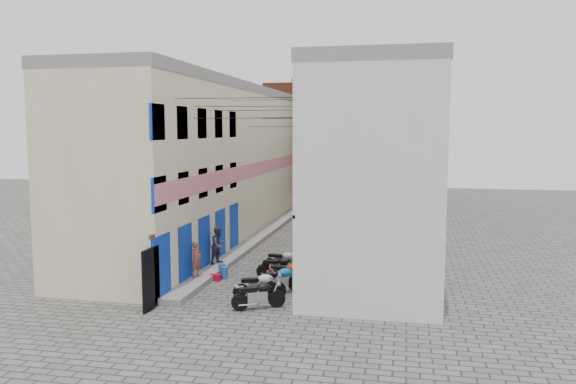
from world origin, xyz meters
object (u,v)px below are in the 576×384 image
Objects in this scene: motorcycle_f at (284,260)px; person_a at (196,259)px; motorcycle_a at (258,293)px; motorcycle_g at (299,259)px; water_jug_far at (222,270)px; red_crate at (216,277)px; motorcycle_e at (279,266)px; water_jug_near at (224,273)px; motorcycle_c at (280,279)px; motorcycle_b at (260,284)px; person_b at (219,245)px; motorcycle_d at (287,272)px.

motorcycle_f is 1.39× the size of person_a.
motorcycle_a reaches higher than motorcycle_g.
red_crate is (0.00, -0.87, -0.11)m from water_jug_far.
motorcycle_g is 3.94× the size of red_crate.
motorcycle_f is at bearing -179.57° from motorcycle_e.
motorcycle_e is 3.91× the size of water_jug_near.
person_a is at bearing -141.15° from motorcycle_c.
motorcycle_a is 0.97× the size of motorcycle_b.
motorcycle_b reaches higher than water_jug_far.
motorcycle_a is 3.95× the size of water_jug_far.
motorcycle_c is (0.32, 1.99, 0.03)m from motorcycle_a.
person_b reaches higher than red_crate.
motorcycle_d is 3.31m from water_jug_far.
motorcycle_d is at bearing 144.40° from motorcycle_a.
motorcycle_c is 1.06× the size of motorcycle_d.
motorcycle_e reaches higher than red_crate.
water_jug_far is (-3.07, -1.77, -0.24)m from motorcycle_g.
person_a is 0.86× the size of person_b.
motorcycle_g is 4.06m from red_crate.
motorcycle_b is 3.35m from red_crate.
person_a is 1.65m from water_jug_far.
motorcycle_c reaches higher than motorcycle_g.
water_jug_far is at bearing -72.99° from motorcycle_g.
motorcycle_f is (-0.19, 5.07, 0.02)m from motorcycle_a.
motorcycle_f is 1.19× the size of person_b.
water_jug_near reaches higher than red_crate.
motorcycle_d is at bearing 138.97° from motorcycle_b.
motorcycle_d is 1.33× the size of person_a.
person_b is (-3.28, 5.27, 0.53)m from motorcycle_a.
motorcycle_b is at bearing -50.68° from water_jug_far.
motorcycle_c is at bearing 124.02° from motorcycle_b.
person_b reaches higher than motorcycle_a.
motorcycle_e is at bearing 153.69° from motorcycle_a.
person_b is 3.35× the size of water_jug_near.
motorcycle_g is at bearing 29.98° from water_jug_far.
water_jug_far is at bearing -9.18° from person_a.
motorcycle_g is 3.41× the size of water_jug_far.
person_b is 3.95× the size of red_crate.
person_a reaches higher than motorcycle_f.
motorcycle_a is 1.01× the size of motorcycle_d.
motorcycle_f is at bearing 155.45° from motorcycle_b.
person_b reaches higher than water_jug_far.
red_crate is (-2.74, 3.28, -0.43)m from motorcycle_a.
motorcycle_c is at bearing 11.80° from motorcycle_e.
person_b is (-3.12, 1.24, 0.52)m from motorcycle_e.
motorcycle_a is at bearing -50.05° from red_crate.
person_b is at bearing 116.49° from water_jug_near.
motorcycle_c is at bearing -35.07° from water_jug_far.
motorcycle_b is 0.99× the size of motorcycle_f.
motorcycle_d is at bearing -93.49° from person_b.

